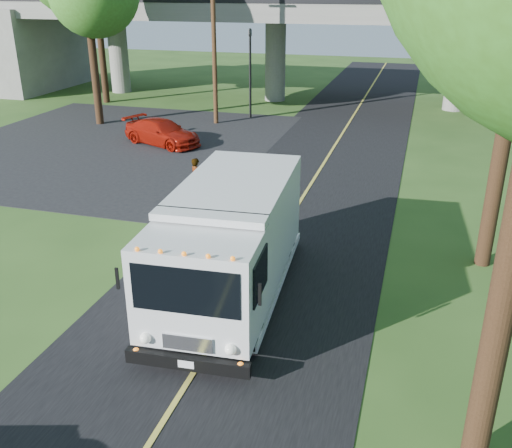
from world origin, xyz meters
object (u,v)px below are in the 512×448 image
at_px(step_van, 230,240).
at_px(red_sedan, 162,132).
at_px(utility_pole, 214,42).
at_px(pedestrian, 197,179).
at_px(traffic_signal, 250,64).

relative_size(step_van, red_sedan, 1.67).
xyz_separation_m(utility_pole, pedestrian, (3.70, -12.33, -3.78)).
height_order(utility_pole, red_sedan, utility_pole).
bearing_deg(pedestrian, red_sedan, -12.39).
relative_size(traffic_signal, step_van, 0.71).
bearing_deg(traffic_signal, step_van, -74.63).
distance_m(utility_pole, pedestrian, 13.41).
height_order(utility_pole, pedestrian, utility_pole).
xyz_separation_m(step_van, pedestrian, (-3.54, 6.54, -0.81)).
height_order(traffic_signal, pedestrian, traffic_signal).
bearing_deg(utility_pole, red_sedan, -100.68).
distance_m(step_van, red_sedan, 15.93).
xyz_separation_m(red_sedan, pedestrian, (4.69, -7.07, 0.19)).
relative_size(traffic_signal, pedestrian, 3.18).
bearing_deg(red_sedan, pedestrian, -125.25).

